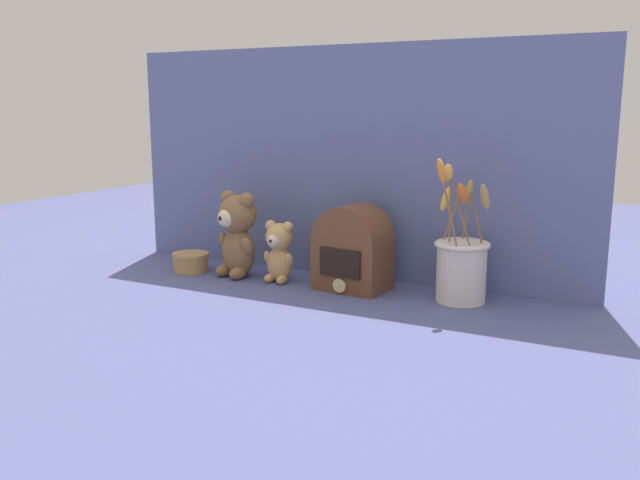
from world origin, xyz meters
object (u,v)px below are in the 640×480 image
vintage_radio (352,250)px  decorative_tin_tall (191,262)px  teddy_bear_large (237,232)px  teddy_bear_medium (279,250)px  flower_vase (461,265)px

vintage_radio → decorative_tin_tall: 0.49m
teddy_bear_large → teddy_bear_medium: 0.13m
teddy_bear_medium → teddy_bear_large: bearing=179.6°
decorative_tin_tall → flower_vase: bearing=4.2°
flower_vase → vintage_radio: size_ratio=1.59×
teddy_bear_large → decorative_tin_tall: teddy_bear_large is taller
teddy_bear_large → decorative_tin_tall: size_ratio=2.27×
teddy_bear_large → vintage_radio: bearing=4.0°
teddy_bear_medium → decorative_tin_tall: 0.29m
teddy_bear_large → decorative_tin_tall: 0.18m
teddy_bear_large → flower_vase: flower_vase is taller
teddy_bear_medium → flower_vase: (0.47, 0.04, 0.00)m
teddy_bear_large → teddy_bear_medium: teddy_bear_large is taller
flower_vase → decorative_tin_tall: 0.75m
teddy_bear_medium → decorative_tin_tall: (-0.28, -0.01, -0.06)m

